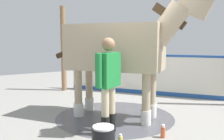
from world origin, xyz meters
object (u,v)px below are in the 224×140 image
object	(u,v)px
horse	(120,49)
wash_bucket	(103,137)
bottle_spray	(163,132)
handler	(108,79)

from	to	relation	value
horse	wash_bucket	distance (m)	1.98
bottle_spray	wash_bucket	bearing A→B (deg)	80.65
handler	wash_bucket	distance (m)	0.99
horse	bottle_spray	world-z (taller)	horse
wash_bucket	bottle_spray	world-z (taller)	wash_bucket
handler	bottle_spray	world-z (taller)	handler
horse	handler	size ratio (longest dim) A/B	1.65
horse	wash_bucket	size ratio (longest dim) A/B	7.84
horse	wash_bucket	bearing A→B (deg)	-79.47
horse	bottle_spray	distance (m)	1.85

